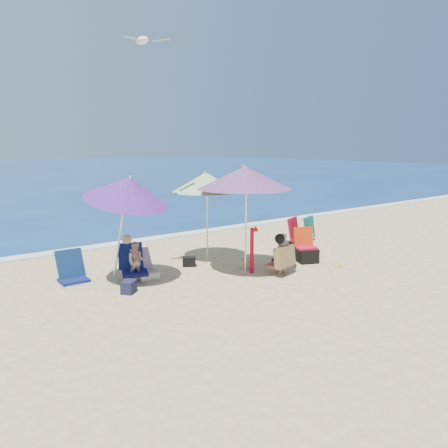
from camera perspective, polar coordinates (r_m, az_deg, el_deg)
ground at (r=10.11m, az=4.86°, el=-6.76°), size 120.00×120.00×0.00m
foam at (r=14.15m, az=-9.27°, el=-1.88°), size 120.00×0.50×0.04m
umbrella_turquoise at (r=10.19m, az=2.64°, el=5.88°), size 2.44×2.44×2.47m
umbrella_striped at (r=11.31m, az=-2.34°, el=5.31°), size 2.04×2.04×2.27m
umbrella_blue at (r=9.56m, az=-12.12°, el=4.30°), size 2.21×2.26×2.44m
furled_umbrella at (r=10.23m, az=3.64°, el=-2.84°), size 0.24×0.38×1.16m
chair_navy at (r=9.73m, az=-18.39°, el=-6.66°), size 0.61×0.73×0.78m
chair_rainbow at (r=10.16m, az=-9.98°, el=-5.80°), size 0.46×0.58×0.63m
camp_chair_left at (r=11.47m, az=10.41°, el=-3.51°), size 0.65×0.66×0.86m
camp_chair_right at (r=12.13m, az=9.86°, el=-2.16°), size 0.79×0.83×1.05m
person_center at (r=10.28m, az=7.40°, el=-3.86°), size 0.68×0.66×0.95m
person_left at (r=9.88m, az=-11.19°, el=-4.62°), size 0.74×0.94×0.98m
bag_navy_a at (r=9.22m, az=-11.99°, el=-7.81°), size 0.39×0.38×0.25m
bag_black_a at (r=10.98m, az=-4.44°, el=-4.75°), size 0.39×0.37×0.23m
bag_tan at (r=10.73m, az=2.94°, el=-5.05°), size 0.34×0.29×0.24m
bag_navy_b at (r=12.37m, az=7.76°, el=-2.95°), size 0.51×0.47×0.30m
bag_black_b at (r=11.09m, az=6.75°, el=-4.78°), size 0.23×0.17×0.18m
orange_item at (r=11.24m, az=14.22°, el=-5.22°), size 0.25×0.15×0.03m
seagull at (r=10.24m, az=-10.27°, el=21.94°), size 0.93×0.52×0.16m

